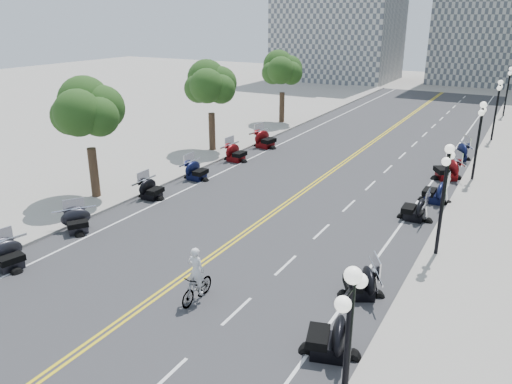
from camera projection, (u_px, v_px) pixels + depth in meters
The scene contains 46 objects.
ground at pixel (223, 249), 22.73m from camera, with size 160.00×160.00×0.00m, color gray.
road at pixel (310, 186), 30.93m from camera, with size 16.00×90.00×0.01m, color #333335.
centerline_yellow_a at pixel (309, 186), 30.98m from camera, with size 0.12×90.00×0.00m, color yellow.
centerline_yellow_b at pixel (312, 187), 30.87m from camera, with size 0.12×90.00×0.00m, color yellow.
edge_line_north at pixel (415, 205), 27.98m from camera, with size 0.12×90.00×0.00m, color white.
edge_line_south at pixel (224, 171), 33.88m from camera, with size 0.12×90.00×0.00m, color white.
lane_dash_4 at pixel (166, 378), 14.68m from camera, with size 0.12×2.00×0.00m, color white.
lane_dash_5 at pixel (237, 311), 17.96m from camera, with size 0.12×2.00×0.00m, color white.
lane_dash_6 at pixel (286, 265), 21.25m from camera, with size 0.12×2.00×0.00m, color white.
lane_dash_7 at pixel (321, 231), 24.53m from camera, with size 0.12×2.00×0.00m, color white.
lane_dash_8 at pixel (349, 206), 27.81m from camera, with size 0.12×2.00×0.00m, color white.
lane_dash_9 at pixel (370, 185), 31.09m from camera, with size 0.12×2.00×0.00m, color white.
lane_dash_10 at pixel (388, 169), 34.37m from camera, with size 0.12×2.00×0.00m, color white.
lane_dash_11 at pixel (402, 155), 37.66m from camera, with size 0.12×2.00×0.00m, color white.
lane_dash_12 at pixel (414, 144), 40.94m from camera, with size 0.12×2.00×0.00m, color white.
lane_dash_13 at pixel (425, 134), 44.22m from camera, with size 0.12×2.00×0.00m, color white.
lane_dash_14 at pixel (434, 126), 47.50m from camera, with size 0.12×2.00×0.00m, color white.
lane_dash_15 at pixel (441, 119), 50.79m from camera, with size 0.12×2.00×0.00m, color white.
lane_dash_16 at pixel (448, 112), 54.07m from camera, with size 0.12×2.00×0.00m, color white.
lane_dash_17 at pixel (454, 107), 57.35m from camera, with size 0.12×2.00×0.00m, color white.
lane_dash_18 at pixel (459, 102), 60.63m from camera, with size 0.12×2.00×0.00m, color white.
lane_dash_19 at pixel (464, 97), 63.92m from camera, with size 0.12×2.00×0.00m, color white.
sidewalk_north at pixel (495, 217), 26.06m from camera, with size 5.00×90.00×0.15m, color #9E9991.
sidewalk_south at pixel (176, 162), 35.75m from camera, with size 5.00×90.00×0.15m, color #9E9991.
street_lamp_1 at pixel (346, 365), 11.32m from camera, with size 0.50×1.20×4.90m, color black, non-canonical shape.
street_lamp_2 at pixel (443, 201), 21.16m from camera, with size 0.50×1.20×4.90m, color black, non-canonical shape.
street_lamp_3 at pixel (478, 142), 31.01m from camera, with size 0.50×1.20×4.90m, color black, non-canonical shape.
street_lamp_4 at pixel (496, 111), 40.86m from camera, with size 0.50×1.20×4.90m, color black, non-canonical shape.
street_lamp_5 at pixel (507, 92), 50.70m from camera, with size 0.50×1.20×4.90m, color black, non-canonical shape.
tree_2 at pixel (88, 117), 27.38m from camera, with size 4.80×4.80×9.20m, color #235619, non-canonical shape.
tree_3 at pixel (211, 90), 37.22m from camera, with size 4.80×4.80×9.20m, color #235619, non-canonical shape.
tree_4 at pixel (282, 74), 47.07m from camera, with size 4.80×4.80×9.20m, color #235619, non-canonical shape.
motorcycle_n_4 at pixel (329, 334), 15.48m from camera, with size 2.09×2.09×1.46m, color black, non-canonical shape.
motorcycle_n_5 at pixel (361, 281), 18.73m from camera, with size 1.90×1.90×1.33m, color black, non-canonical shape.
motorcycle_n_7 at pixel (415, 207), 25.77m from camera, with size 1.94×1.94×1.36m, color black, non-canonical shape.
motorcycle_n_8 at pixel (435, 190), 28.15m from camera, with size 2.03×2.03×1.42m, color black, non-canonical shape.
motorcycle_n_9 at pixel (447, 168), 32.05m from camera, with size 2.18×2.18×1.52m, color #590A0C, non-canonical shape.
motorcycle_n_10 at pixel (458, 151), 36.30m from camera, with size 2.04×2.04×1.43m, color black, non-canonical shape.
motorcycle_s_4 at pixel (8, 254), 20.81m from camera, with size 1.88×1.88×1.31m, color black, non-canonical shape.
motorcycle_s_5 at pixel (77, 220), 24.32m from camera, with size 1.80×1.80×1.26m, color black, non-canonical shape.
motorcycle_s_6 at pixel (151, 188), 28.74m from camera, with size 1.83×1.83×1.28m, color black, non-canonical shape.
motorcycle_s_7 at pixel (196, 169), 32.03m from camera, with size 1.93×1.93×1.35m, color black, non-canonical shape.
motorcycle_s_8 at pixel (236, 152), 36.04m from camera, with size 2.01×2.01×1.41m, color #590A0C, non-canonical shape.
motorcycle_s_9 at pixel (265, 138), 39.67m from camera, with size 2.20×2.20×1.54m, color #590A0C, non-canonical shape.
bicycle at pixel (197, 287), 18.47m from camera, with size 0.53×1.88×1.13m, color #A51414.
cyclist_rider at pixel (195, 251), 17.97m from camera, with size 0.67×0.44×1.83m, color white.
Camera 1 is at (11.38, -17.14, 10.12)m, focal length 35.00 mm.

